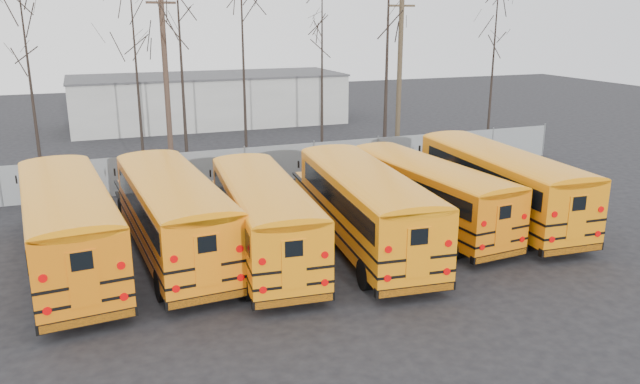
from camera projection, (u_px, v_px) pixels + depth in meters
name	position (u px, v px, depth m)	size (l,w,h in m)	color
ground	(325.00, 262.00, 23.32)	(120.00, 120.00, 0.00)	black
fence	(245.00, 166.00, 33.84)	(40.00, 0.04, 2.00)	gray
distant_building	(209.00, 100.00, 52.23)	(22.00, 8.00, 4.00)	#B5B5B0
bus_a	(67.00, 219.00, 21.97)	(3.82, 12.18, 3.36)	black
bus_b	(172.00, 208.00, 23.34)	(3.44, 11.89, 3.29)	black
bus_c	(262.00, 211.00, 23.28)	(3.50, 11.42, 3.15)	black
bus_d	(363.00, 201.00, 24.22)	(3.82, 11.98, 3.30)	black
bus_e	(425.00, 188.00, 26.50)	(3.48, 11.07, 3.05)	black
bus_f	(497.00, 178.00, 27.56)	(3.39, 11.97, 3.31)	black
utility_pole_left	(166.00, 80.00, 36.08)	(1.74, 0.80, 10.24)	#443126
utility_pole_right	(399.00, 75.00, 39.85)	(1.80, 0.31, 10.11)	#473A28
tree_2	(32.00, 95.00, 30.95)	(0.26, 0.26, 10.15)	black
tree_3	(137.00, 72.00, 34.87)	(0.26, 0.26, 11.58)	black
tree_4	(182.00, 73.00, 34.09)	(0.26, 0.26, 11.64)	black
tree_5	(243.00, 64.00, 35.52)	(0.26, 0.26, 12.38)	black
tree_6	(322.00, 81.00, 36.59)	(0.26, 0.26, 10.26)	black
tree_7	(387.00, 63.00, 37.08)	(0.26, 0.26, 12.25)	black
tree_8	(493.00, 69.00, 40.42)	(0.26, 0.26, 11.06)	black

